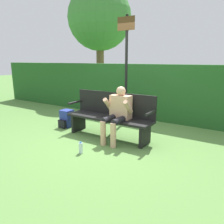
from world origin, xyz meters
name	(u,v)px	position (x,y,z in m)	size (l,w,h in m)	color
ground_plane	(109,137)	(0.00, 0.00, 0.00)	(40.00, 40.00, 0.00)	#5B8942
hedge_back	(147,92)	(0.00, 1.96, 0.76)	(12.00, 0.41, 1.52)	#235623
park_bench	(111,115)	(0.00, 0.08, 0.48)	(1.94, 0.49, 0.95)	black
person_seated	(118,111)	(0.27, -0.07, 0.62)	(0.56, 0.64, 1.12)	#DBA884
backpack	(66,119)	(-1.31, 0.07, 0.20)	(0.27, 0.34, 0.42)	#283893
water_bottle	(81,148)	(0.04, -0.97, 0.10)	(0.07, 0.07, 0.22)	silver
signpost	(126,62)	(-0.26, 1.20, 1.59)	(0.47, 0.09, 2.70)	black
tree	(100,19)	(-3.14, 4.09, 3.27)	(2.62, 2.62, 4.61)	brown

